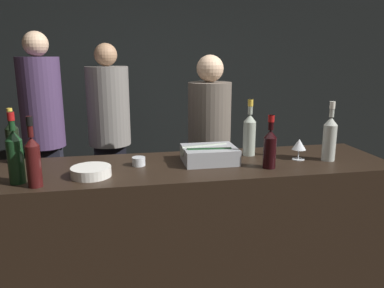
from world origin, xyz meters
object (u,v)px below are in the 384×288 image
at_px(rose_wine_bottle, 249,133).
at_px(red_wine_bottle_tall, 270,146).
at_px(bowl_white, 91,171).
at_px(white_wine_bottle, 330,137).
at_px(red_wine_bottle_black_foil, 33,159).
at_px(ice_bin_with_bottles, 209,154).
at_px(candle_votive, 139,161).
at_px(wine_glass, 299,145).
at_px(champagne_bottle, 13,140).
at_px(person_grey_polo, 109,127).
at_px(person_blond_tee, 43,127).
at_px(person_in_hoodie, 209,147).
at_px(red_wine_bottle_burgundy, 15,155).

bearing_deg(rose_wine_bottle, red_wine_bottle_tall, -85.86).
distance_m(bowl_white, white_wine_bottle, 1.46).
bearing_deg(red_wine_bottle_black_foil, ice_bin_with_bottles, 15.39).
bearing_deg(red_wine_bottle_tall, candle_votive, 165.81).
relative_size(white_wine_bottle, rose_wine_bottle, 1.00).
xyz_separation_m(wine_glass, champagne_bottle, (-1.76, 0.27, 0.05)).
distance_m(white_wine_bottle, person_grey_polo, 2.08).
bearing_deg(white_wine_bottle, candle_votive, 174.94).
height_order(person_blond_tee, person_grey_polo, person_blond_tee).
relative_size(wine_glass, white_wine_bottle, 0.36).
xyz_separation_m(candle_votive, white_wine_bottle, (1.19, -0.11, 0.12)).
relative_size(bowl_white, person_grey_polo, 0.12).
xyz_separation_m(wine_glass, red_wine_bottle_tall, (-0.25, -0.14, 0.04)).
xyz_separation_m(red_wine_bottle_tall, person_blond_tee, (-1.52, 1.42, -0.10)).
height_order(red_wine_bottle_black_foil, person_grey_polo, person_grey_polo).
relative_size(ice_bin_with_bottles, candle_votive, 4.24).
bearing_deg(person_in_hoodie, wine_glass, 25.69).
distance_m(candle_votive, white_wine_bottle, 1.20).
height_order(person_in_hoodie, person_blond_tee, person_blond_tee).
height_order(bowl_white, champagne_bottle, champagne_bottle).
xyz_separation_m(red_wine_bottle_burgundy, person_grey_polo, (0.43, 1.62, -0.18)).
distance_m(bowl_white, person_blond_tee, 1.47).
distance_m(wine_glass, candle_votive, 1.01).
distance_m(candle_votive, person_in_hoodie, 0.91).
bearing_deg(person_grey_polo, wine_glass, 81.97).
xyz_separation_m(wine_glass, person_in_hoodie, (-0.41, 0.73, -0.17)).
xyz_separation_m(champagne_bottle, red_wine_bottle_burgundy, (0.12, -0.42, 0.01)).
distance_m(ice_bin_with_bottles, person_grey_polo, 1.57).
bearing_deg(candle_votive, bowl_white, -149.42).
bearing_deg(red_wine_bottle_black_foil, red_wine_bottle_burgundy, 143.34).
bearing_deg(wine_glass, red_wine_bottle_burgundy, -175.08).
relative_size(ice_bin_with_bottles, bowl_white, 1.56).
bearing_deg(red_wine_bottle_tall, person_in_hoodie, 100.22).
distance_m(red_wine_bottle_burgundy, red_wine_bottle_tall, 1.39).
bearing_deg(rose_wine_bottle, person_in_hoodie, 103.32).
distance_m(champagne_bottle, white_wine_bottle, 1.97).
bearing_deg(red_wine_bottle_tall, bowl_white, 178.16).
xyz_separation_m(candle_votive, rose_wine_bottle, (0.73, 0.11, 0.12)).
height_order(candle_votive, white_wine_bottle, white_wine_bottle).
bearing_deg(champagne_bottle, wine_glass, -8.85).
xyz_separation_m(champagne_bottle, person_blond_tee, (-0.02, 1.01, -0.11)).
distance_m(wine_glass, champagne_bottle, 1.79).
bearing_deg(person_grey_polo, red_wine_bottle_tall, 73.33).
distance_m(bowl_white, champagne_bottle, 0.63).
height_order(rose_wine_bottle, person_in_hoodie, person_in_hoodie).
relative_size(bowl_white, red_wine_bottle_tall, 0.70).
distance_m(bowl_white, red_wine_bottle_burgundy, 0.39).
height_order(red_wine_bottle_burgundy, person_in_hoodie, person_in_hoodie).
distance_m(white_wine_bottle, red_wine_bottle_burgundy, 1.83).
height_order(red_wine_bottle_burgundy, rose_wine_bottle, red_wine_bottle_burgundy).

